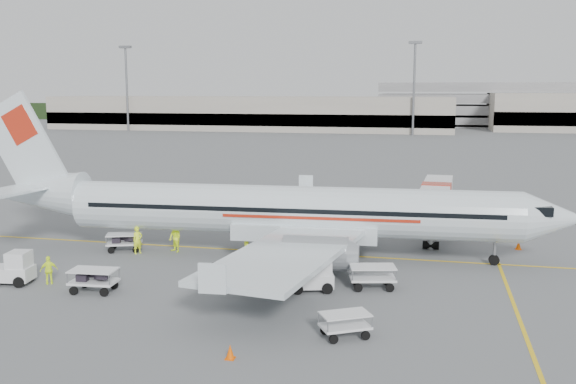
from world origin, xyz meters
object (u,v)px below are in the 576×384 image
belt_loader (236,259)px  tug_mid (286,273)px  jet_bridge (436,208)px  tug_aft (10,268)px  tug_fore (311,274)px  aircraft (291,177)px

belt_loader → tug_mid: belt_loader is taller
jet_bridge → tug_aft: bearing=-138.3°
belt_loader → tug_mid: (3.06, -0.56, -0.47)m
tug_aft → belt_loader: bearing=7.1°
tug_fore → tug_aft: 16.95m
aircraft → belt_loader: aircraft is taller
tug_mid → jet_bridge: bearing=57.1°
jet_bridge → belt_loader: size_ratio=3.11×
aircraft → tug_aft: (-14.11, -9.31, -4.31)m
tug_mid → belt_loader: bearing=163.7°
tug_fore → tug_mid: size_ratio=1.14×
jet_bridge → tug_aft: jet_bridge is taller
aircraft → tug_aft: size_ratio=15.75×
jet_bridge → tug_mid: 17.85m
tug_fore → tug_aft: (-16.77, -2.51, 0.03)m
belt_loader → aircraft: bearing=72.5°
tug_mid → tug_aft: tug_aft is taller
aircraft → tug_fore: 8.49m
belt_loader → tug_aft: (-12.25, -3.28, -0.33)m
jet_bridge → tug_mid: size_ratio=7.04×
tug_mid → tug_fore: bearing=-14.4°
aircraft → tug_mid: 8.04m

